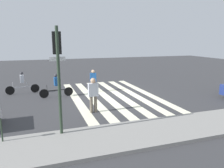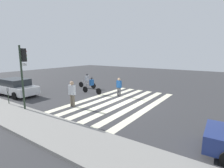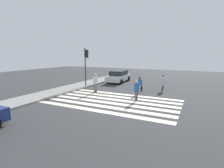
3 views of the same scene
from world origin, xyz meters
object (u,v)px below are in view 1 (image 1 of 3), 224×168
object	(u,v)px
pedestrian_adult_blue_shirt	(93,93)
cyclist_mid_street	(22,82)
pedestrian_adult_yellow_jacket	(93,80)
parking_meter	(0,119)
cyclist_far_lane	(56,84)
traffic_light	(58,61)

from	to	relation	value
pedestrian_adult_blue_shirt	cyclist_mid_street	world-z (taller)	pedestrian_adult_blue_shirt
pedestrian_adult_yellow_jacket	pedestrian_adult_blue_shirt	world-z (taller)	pedestrian_adult_blue_shirt
pedestrian_adult_yellow_jacket	pedestrian_adult_blue_shirt	bearing A→B (deg)	85.74
parking_meter	pedestrian_adult_blue_shirt	world-z (taller)	pedestrian_adult_blue_shirt
cyclist_far_lane	traffic_light	bearing A→B (deg)	83.61
pedestrian_adult_yellow_jacket	cyclist_far_lane	size ratio (longest dim) A/B	0.74
pedestrian_adult_blue_shirt	pedestrian_adult_yellow_jacket	bearing A→B (deg)	74.60
traffic_light	cyclist_far_lane	distance (m)	6.58
traffic_light	parking_meter	bearing A→B (deg)	4.13
cyclist_mid_street	pedestrian_adult_yellow_jacket	bearing A→B (deg)	160.46
traffic_light	cyclist_mid_street	size ratio (longest dim) A/B	1.90
cyclist_far_lane	parking_meter	bearing A→B (deg)	65.55
pedestrian_adult_yellow_jacket	cyclist_mid_street	distance (m)	5.03
parking_meter	cyclist_mid_street	size ratio (longest dim) A/B	0.59
pedestrian_adult_blue_shirt	cyclist_far_lane	xyz separation A→B (m)	(1.58, -3.88, -0.19)
cyclist_far_lane	pedestrian_adult_yellow_jacket	bearing A→B (deg)	-170.97
traffic_light	parking_meter	distance (m)	2.93
traffic_light	parking_meter	world-z (taller)	traffic_light
traffic_light	pedestrian_adult_blue_shirt	distance (m)	3.61
pedestrian_adult_yellow_jacket	traffic_light	bearing A→B (deg)	75.58
traffic_light	cyclist_mid_street	bearing A→B (deg)	-76.88
traffic_light	pedestrian_adult_yellow_jacket	bearing A→B (deg)	-114.12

